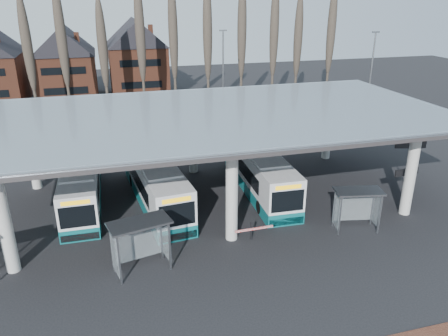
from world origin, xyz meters
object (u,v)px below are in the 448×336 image
object	(u,v)px
shelter_2	(357,200)
bus_2	(259,171)
bus_0	(82,184)
shelter_1	(139,234)
bus_1	(155,182)

from	to	relation	value
shelter_2	bus_2	bearing A→B (deg)	129.30
bus_0	shelter_2	xyz separation A→B (m)	(16.30, -8.33, 0.51)
bus_2	shelter_2	xyz separation A→B (m)	(3.75, -7.06, 0.44)
bus_2	shelter_1	xyz separation A→B (m)	(-9.41, -7.90, 0.62)
bus_2	shelter_1	distance (m)	12.30
bus_0	shelter_2	size ratio (longest dim) A/B	3.54
shelter_2	bus_1	bearing A→B (deg)	159.26
shelter_1	bus_1	bearing A→B (deg)	64.22
bus_1	bus_2	bearing A→B (deg)	-5.80
shelter_1	bus_0	bearing A→B (deg)	95.84
shelter_1	shelter_2	xyz separation A→B (m)	(13.16, 0.83, -0.18)
bus_0	bus_1	world-z (taller)	bus_1
bus_1	shelter_1	world-z (taller)	bus_1
bus_0	bus_1	distance (m)	5.08
bus_0	bus_1	size ratio (longest dim) A/B	0.94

